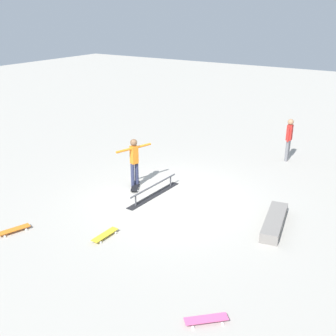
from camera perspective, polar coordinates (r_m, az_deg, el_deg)
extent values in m
plane|color=#ADA89E|center=(12.25, 0.39, -4.33)|extent=(60.00, 60.00, 0.00)
cube|color=black|center=(12.48, -1.94, -3.80)|extent=(2.33, 0.36, 0.01)
cylinder|color=#47474C|center=(13.05, 0.36, -1.85)|extent=(0.04, 0.04, 0.34)
cylinder|color=#47474C|center=(11.81, -4.50, -4.53)|extent=(0.04, 0.04, 0.34)
cylinder|color=#47474C|center=(12.35, -1.95, -2.42)|extent=(2.16, 0.16, 0.05)
cube|color=gray|center=(11.09, 14.53, -7.24)|extent=(1.98, 0.79, 0.26)
cylinder|color=#2D3351|center=(12.91, -4.92, -1.08)|extent=(0.15, 0.15, 0.80)
cylinder|color=#2D3351|center=(12.99, -4.35, -0.91)|extent=(0.15, 0.15, 0.80)
cube|color=orange|center=(12.71, -4.73, 1.86)|extent=(0.25, 0.24, 0.57)
sphere|color=brown|center=(12.58, -4.78, 3.54)|extent=(0.22, 0.22, 0.22)
cylinder|color=orange|center=(12.44, -6.15, 2.42)|extent=(0.53, 0.23, 0.07)
cylinder|color=orange|center=(12.84, -3.41, 3.12)|extent=(0.53, 0.23, 0.07)
cube|color=black|center=(12.98, -4.57, -2.48)|extent=(0.79, 0.57, 0.02)
cylinder|color=white|center=(12.74, -4.20, -3.20)|extent=(0.06, 0.05, 0.05)
cylinder|color=white|center=(12.77, -5.23, -3.18)|extent=(0.06, 0.05, 0.05)
cylinder|color=white|center=(13.23, -3.92, -2.23)|extent=(0.06, 0.05, 0.05)
cylinder|color=white|center=(13.26, -4.91, -2.20)|extent=(0.06, 0.05, 0.05)
cylinder|color=slate|center=(15.73, 16.16, 2.30)|extent=(0.12, 0.12, 0.80)
cylinder|color=slate|center=(15.87, 16.33, 2.45)|extent=(0.12, 0.12, 0.80)
cube|color=red|center=(15.60, 16.50, 4.75)|extent=(0.21, 0.19, 0.57)
sphere|color=#A87A56|center=(15.50, 16.65, 6.13)|extent=(0.22, 0.22, 0.22)
cylinder|color=red|center=(15.49, 16.33, 4.44)|extent=(0.07, 0.07, 0.53)
cylinder|color=red|center=(15.75, 16.63, 4.69)|extent=(0.07, 0.07, 0.53)
cube|color=orange|center=(11.21, -20.58, -7.97)|extent=(0.82, 0.45, 0.02)
cylinder|color=white|center=(11.39, -19.45, -7.61)|extent=(0.06, 0.05, 0.05)
cylinder|color=white|center=(11.20, -19.04, -8.08)|extent=(0.06, 0.05, 0.05)
cylinder|color=white|center=(11.27, -22.05, -8.33)|extent=(0.06, 0.05, 0.05)
cylinder|color=white|center=(11.07, -21.68, -8.82)|extent=(0.06, 0.05, 0.05)
cube|color=#E05993|center=(7.92, 5.32, -20.10)|extent=(0.69, 0.72, 0.02)
cylinder|color=white|center=(7.82, 3.48, -21.22)|extent=(0.06, 0.06, 0.05)
cylinder|color=white|center=(7.98, 3.07, -20.13)|extent=(0.06, 0.06, 0.05)
cylinder|color=white|center=(7.94, 7.56, -20.61)|extent=(0.06, 0.06, 0.05)
cylinder|color=white|center=(8.10, 7.05, -19.56)|extent=(0.06, 0.06, 0.05)
cube|color=yellow|center=(10.41, -8.73, -9.10)|extent=(0.80, 0.22, 0.02)
cylinder|color=white|center=(10.20, -9.27, -10.17)|extent=(0.05, 0.03, 0.05)
cylinder|color=white|center=(10.34, -10.22, -9.77)|extent=(0.05, 0.03, 0.05)
cylinder|color=white|center=(10.54, -7.25, -8.93)|extent=(0.05, 0.03, 0.05)
cylinder|color=white|center=(10.67, -8.19, -8.57)|extent=(0.05, 0.03, 0.05)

